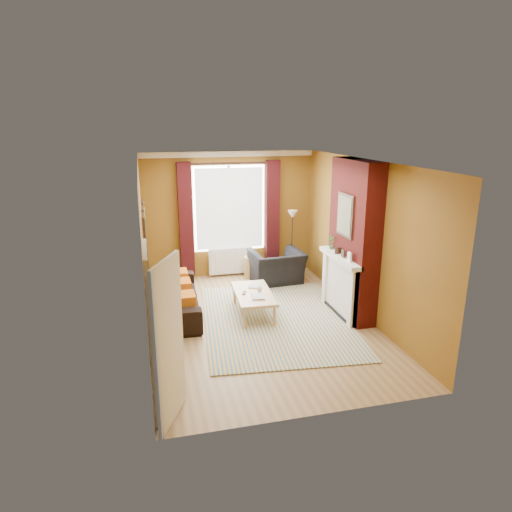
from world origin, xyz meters
name	(u,v)px	position (x,y,z in m)	size (l,w,h in m)	color
ground	(259,322)	(0.00, 0.00, 0.00)	(5.50, 5.50, 0.00)	olive
room_walls	(290,241)	(0.63, 0.28, 1.38)	(3.82, 5.54, 2.83)	brown
striped_rug	(276,319)	(0.31, 0.03, 0.01)	(2.84, 3.71, 0.02)	teal
sofa	(174,296)	(-1.42, 0.79, 0.32)	(2.21, 0.87, 0.65)	black
armchair	(277,267)	(0.88, 1.94, 0.36)	(1.09, 0.96, 0.71)	black
coffee_table	(253,295)	(-0.02, 0.35, 0.39)	(0.72, 1.33, 0.43)	tan
wicker_stool	(253,267)	(0.46, 2.40, 0.24)	(0.51, 0.51, 0.49)	#9D7A44
floor_lamp	(292,225)	(1.35, 2.32, 1.20)	(0.29, 0.29, 1.52)	black
book_a	(252,297)	(-0.11, 0.12, 0.45)	(0.22, 0.30, 0.03)	#999999
book_b	(249,285)	(-0.02, 0.71, 0.44)	(0.21, 0.28, 0.02)	#999999
mug	(260,290)	(0.09, 0.35, 0.48)	(0.10, 0.10, 0.09)	#999999
tv_remote	(244,293)	(-0.20, 0.34, 0.44)	(0.11, 0.17, 0.02)	black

